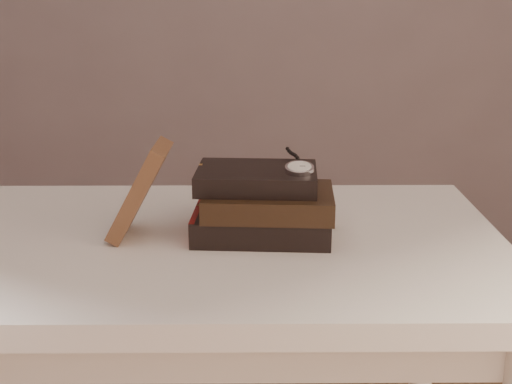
{
  "coord_description": "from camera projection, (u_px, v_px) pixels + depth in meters",
  "views": [
    {
      "loc": [
        0.08,
        -0.73,
        1.17
      ],
      "look_at": [
        0.09,
        0.36,
        0.82
      ],
      "focal_mm": 48.56,
      "sensor_mm": 36.0,
      "label": 1
    }
  ],
  "objects": [
    {
      "name": "pocket_watch",
      "position": [
        299.0,
        167.0,
        1.12
      ],
      "size": [
        0.05,
        0.15,
        0.02
      ],
      "color": "silver",
      "rests_on": "book_stack"
    },
    {
      "name": "table",
      "position": [
        205.0,
        288.0,
        1.18
      ],
      "size": [
        1.0,
        0.6,
        0.75
      ],
      "color": "white",
      "rests_on": "ground"
    },
    {
      "name": "book_stack",
      "position": [
        263.0,
        205.0,
        1.15
      ],
      "size": [
        0.24,
        0.17,
        0.11
      ],
      "color": "black",
      "rests_on": "table"
    },
    {
      "name": "journal",
      "position": [
        140.0,
        190.0,
        1.13
      ],
      "size": [
        0.11,
        0.11,
        0.16
      ],
      "primitive_type": "cube",
      "rotation": [
        0.0,
        0.5,
        -0.03
      ],
      "color": "#482B1B",
      "rests_on": "table"
    },
    {
      "name": "eyeglasses",
      "position": [
        219.0,
        184.0,
        1.22
      ],
      "size": [
        0.1,
        0.11,
        0.05
      ],
      "color": "silver",
      "rests_on": "book_stack"
    }
  ]
}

